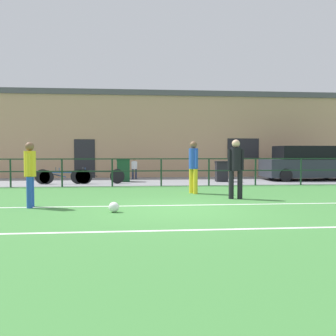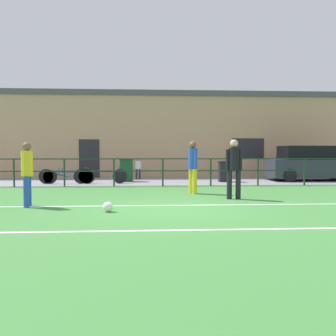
{
  "view_description": "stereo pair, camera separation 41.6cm",
  "coord_description": "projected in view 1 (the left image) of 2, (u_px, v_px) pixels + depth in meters",
  "views": [
    {
      "loc": [
        -1.1,
        -8.74,
        1.4
      ],
      "look_at": [
        0.09,
        3.96,
        0.84
      ],
      "focal_mm": 38.41,
      "sensor_mm": 36.0,
      "label": 1
    },
    {
      "loc": [
        -0.68,
        -8.77,
        1.4
      ],
      "look_at": [
        0.09,
        3.96,
        0.84
      ],
      "focal_mm": 38.41,
      "sensor_mm": 36.0,
      "label": 2
    }
  ],
  "objects": [
    {
      "name": "ground",
      "position": [
        179.0,
        210.0,
        8.85
      ],
      "size": [
        60.0,
        44.0,
        0.04
      ],
      "primitive_type": "cube",
      "color": "#42843D"
    },
    {
      "name": "field_line_touchline",
      "position": [
        176.0,
        205.0,
        9.45
      ],
      "size": [
        36.0,
        0.11,
        0.0
      ],
      "primitive_type": "cube",
      "color": "white",
      "rests_on": "ground"
    },
    {
      "name": "field_line_hash",
      "position": [
        196.0,
        230.0,
        6.45
      ],
      "size": [
        36.0,
        0.11,
        0.0
      ],
      "primitive_type": "cube",
      "color": "white",
      "rests_on": "ground"
    },
    {
      "name": "pavement_strip",
      "position": [
        157.0,
        181.0,
        17.31
      ],
      "size": [
        48.0,
        5.0,
        0.02
      ],
      "primitive_type": "cube",
      "color": "gray",
      "rests_on": "ground"
    },
    {
      "name": "perimeter_fence",
      "position": [
        161.0,
        168.0,
        14.79
      ],
      "size": [
        36.07,
        0.07,
        1.15
      ],
      "color": "#193823",
      "rests_on": "ground"
    },
    {
      "name": "clubhouse_facade",
      "position": [
        153.0,
        135.0,
        20.88
      ],
      "size": [
        28.0,
        2.56,
        4.81
      ],
      "color": "tan",
      "rests_on": "ground"
    },
    {
      "name": "player_goalkeeper",
      "position": [
        236.0,
        165.0,
        10.75
      ],
      "size": [
        0.49,
        0.31,
        1.78
      ],
      "rotation": [
        0.0,
        0.0,
        3.09
      ],
      "color": "black",
      "rests_on": "ground"
    },
    {
      "name": "player_striker",
      "position": [
        30.0,
        170.0,
        9.07
      ],
      "size": [
        0.29,
        0.45,
        1.65
      ],
      "rotation": [
        0.0,
        0.0,
        1.67
      ],
      "color": "blue",
      "rests_on": "ground"
    },
    {
      "name": "player_winger",
      "position": [
        193.0,
        164.0,
        12.13
      ],
      "size": [
        0.31,
        0.46,
        1.77
      ],
      "rotation": [
        0.0,
        0.0,
        5.1
      ],
      "color": "gold",
      "rests_on": "ground"
    },
    {
      "name": "soccer_ball_match",
      "position": [
        114.0,
        207.0,
        8.36
      ],
      "size": [
        0.24,
        0.24,
        0.24
      ],
      "primitive_type": "sphere",
      "color": "white",
      "rests_on": "ground"
    },
    {
      "name": "spectator_child",
      "position": [
        134.0,
        167.0,
        18.5
      ],
      "size": [
        0.3,
        0.19,
        1.08
      ],
      "rotation": [
        0.0,
        0.0,
        3.11
      ],
      "color": "#232D4C",
      "rests_on": "pavement_strip"
    },
    {
      "name": "parked_car_red",
      "position": [
        306.0,
        164.0,
        17.82
      ],
      "size": [
        4.36,
        1.92,
        1.69
      ],
      "color": "#282D38",
      "rests_on": "pavement_strip"
    },
    {
      "name": "bicycle_parked_0",
      "position": [
        66.0,
        177.0,
        15.62
      ],
      "size": [
        2.25,
        0.04,
        0.71
      ],
      "color": "black",
      "rests_on": "pavement_strip"
    },
    {
      "name": "bicycle_parked_1",
      "position": [
        98.0,
        176.0,
        15.75
      ],
      "size": [
        2.34,
        0.04,
        0.74
      ],
      "color": "black",
      "rests_on": "pavement_strip"
    },
    {
      "name": "bicycle_parked_2",
      "position": [
        63.0,
        176.0,
        15.61
      ],
      "size": [
        2.37,
        0.04,
        0.74
      ],
      "color": "black",
      "rests_on": "pavement_strip"
    },
    {
      "name": "trash_bin_0",
      "position": [
        221.0,
        171.0,
        16.91
      ],
      "size": [
        0.56,
        0.48,
        0.96
      ],
      "color": "black",
      "rests_on": "pavement_strip"
    },
    {
      "name": "trash_bin_1",
      "position": [
        123.0,
        170.0,
        16.92
      ],
      "size": [
        0.62,
        0.53,
        1.08
      ],
      "color": "#194C28",
      "rests_on": "pavement_strip"
    }
  ]
}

